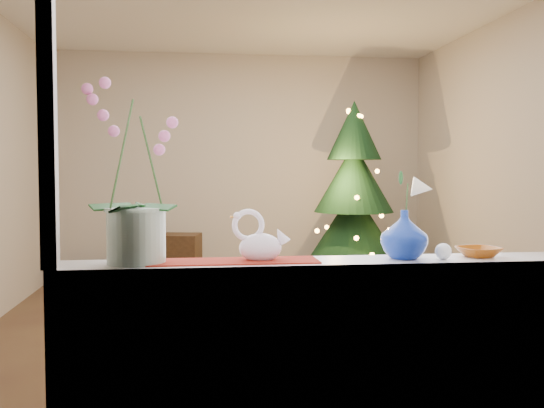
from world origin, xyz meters
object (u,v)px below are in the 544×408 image
(blue_vase, at_px, (404,231))
(side_table, at_px, (163,261))
(swan, at_px, (260,236))
(paperweight, at_px, (443,251))
(orchid_pot, at_px, (135,171))
(xmas_tree, at_px, (354,197))
(amber_dish, at_px, (479,253))

(blue_vase, distance_m, side_table, 4.50)
(swan, height_order, blue_vase, blue_vase)
(swan, bearing_deg, paperweight, 15.93)
(orchid_pot, relative_size, blue_vase, 3.12)
(swan, xyz_separation_m, xmas_tree, (1.41, 3.82, -0.00))
(orchid_pot, xyz_separation_m, amber_dish, (1.46, 0.00, -0.35))
(amber_dish, bearing_deg, orchid_pot, -179.99)
(xmas_tree, relative_size, side_table, 2.54)
(swan, distance_m, xmas_tree, 4.07)
(paperweight, bearing_deg, xmas_tree, 80.54)
(swan, relative_size, amber_dish, 1.58)
(xmas_tree, xyz_separation_m, side_table, (-2.04, 0.44, -0.72))
(blue_vase, height_order, side_table, blue_vase)
(paperweight, relative_size, xmas_tree, 0.03)
(swan, relative_size, side_table, 0.30)
(blue_vase, relative_size, side_table, 0.30)
(swan, xyz_separation_m, amber_dish, (0.95, -0.00, -0.08))
(blue_vase, relative_size, paperweight, 3.47)
(blue_vase, distance_m, xmas_tree, 3.91)
(orchid_pot, xyz_separation_m, xmas_tree, (1.92, 3.82, -0.27))
(amber_dish, bearing_deg, paperweight, -163.22)
(swan, distance_m, paperweight, 0.77)
(blue_vase, height_order, paperweight, blue_vase)
(xmas_tree, height_order, side_table, xmas_tree)
(paperweight, bearing_deg, blue_vase, 163.14)
(blue_vase, relative_size, xmas_tree, 0.12)
(swan, bearing_deg, side_table, 118.49)
(blue_vase, xyz_separation_m, amber_dish, (0.34, 0.01, -0.10))
(orchid_pot, bearing_deg, amber_dish, 0.01)
(xmas_tree, bearing_deg, paperweight, -99.46)
(swan, relative_size, blue_vase, 1.01)
(swan, xyz_separation_m, side_table, (-0.63, 4.26, -0.72))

